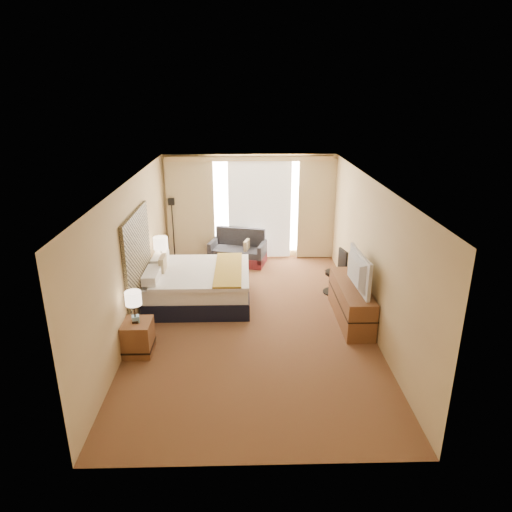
{
  "coord_description": "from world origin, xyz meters",
  "views": [
    {
      "loc": [
        -0.13,
        -7.58,
        4.03
      ],
      "look_at": [
        0.08,
        0.4,
        1.13
      ],
      "focal_mm": 32.0,
      "sensor_mm": 36.0,
      "label": 1
    }
  ],
  "objects_px": {
    "media_dresser": "(351,302)",
    "nightstand_left": "(138,337)",
    "floor_lamp": "(172,217)",
    "nightstand_right": "(164,278)",
    "television": "(353,271)",
    "lamp_right": "(161,244)",
    "bed": "(199,285)",
    "loveseat": "(238,252)",
    "desk_chair": "(337,274)",
    "lamp_left": "(133,299)"
  },
  "relations": [
    {
      "from": "lamp_right",
      "to": "bed",
      "type": "bearing_deg",
      "value": -36.52
    },
    {
      "from": "nightstand_right",
      "to": "media_dresser",
      "type": "bearing_deg",
      "value": -21.4
    },
    {
      "from": "nightstand_right",
      "to": "lamp_right",
      "type": "height_order",
      "value": "lamp_right"
    },
    {
      "from": "floor_lamp",
      "to": "nightstand_right",
      "type": "bearing_deg",
      "value": -89.07
    },
    {
      "from": "desk_chair",
      "to": "television",
      "type": "distance_m",
      "value": 1.52
    },
    {
      "from": "television",
      "to": "loveseat",
      "type": "bearing_deg",
      "value": 30.21
    },
    {
      "from": "nightstand_right",
      "to": "floor_lamp",
      "type": "relative_size",
      "value": 0.35
    },
    {
      "from": "nightstand_right",
      "to": "lamp_right",
      "type": "distance_m",
      "value": 0.76
    },
    {
      "from": "nightstand_left",
      "to": "desk_chair",
      "type": "distance_m",
      "value": 4.31
    },
    {
      "from": "media_dresser",
      "to": "desk_chair",
      "type": "height_order",
      "value": "desk_chair"
    },
    {
      "from": "television",
      "to": "media_dresser",
      "type": "bearing_deg",
      "value": -19.12
    },
    {
      "from": "media_dresser",
      "to": "loveseat",
      "type": "distance_m",
      "value": 3.7
    },
    {
      "from": "bed",
      "to": "loveseat",
      "type": "relative_size",
      "value": 1.36
    },
    {
      "from": "floor_lamp",
      "to": "television",
      "type": "xyz_separation_m",
      "value": [
        3.68,
        -3.47,
        -0.09
      ]
    },
    {
      "from": "nightstand_right",
      "to": "media_dresser",
      "type": "height_order",
      "value": "media_dresser"
    },
    {
      "from": "nightstand_left",
      "to": "media_dresser",
      "type": "bearing_deg",
      "value": 15.84
    },
    {
      "from": "nightstand_right",
      "to": "lamp_left",
      "type": "distance_m",
      "value": 2.61
    },
    {
      "from": "bed",
      "to": "television",
      "type": "xyz_separation_m",
      "value": [
        2.84,
        -1.02,
        0.68
      ]
    },
    {
      "from": "media_dresser",
      "to": "television",
      "type": "relative_size",
      "value": 1.54
    },
    {
      "from": "floor_lamp",
      "to": "bed",
      "type": "bearing_deg",
      "value": -71.09
    },
    {
      "from": "lamp_right",
      "to": "desk_chair",
      "type": "bearing_deg",
      "value": -3.73
    },
    {
      "from": "nightstand_left",
      "to": "bed",
      "type": "bearing_deg",
      "value": 66.93
    },
    {
      "from": "lamp_right",
      "to": "floor_lamp",
      "type": "bearing_deg",
      "value": 90.68
    },
    {
      "from": "nightstand_right",
      "to": "loveseat",
      "type": "relative_size",
      "value": 0.37
    },
    {
      "from": "desk_chair",
      "to": "lamp_right",
      "type": "height_order",
      "value": "lamp_right"
    },
    {
      "from": "nightstand_right",
      "to": "media_dresser",
      "type": "relative_size",
      "value": 0.31
    },
    {
      "from": "lamp_right",
      "to": "lamp_left",
      "type": "bearing_deg",
      "value": -90.06
    },
    {
      "from": "nightstand_left",
      "to": "television",
      "type": "distance_m",
      "value": 3.83
    },
    {
      "from": "loveseat",
      "to": "desk_chair",
      "type": "xyz_separation_m",
      "value": [
        2.09,
        -1.82,
        0.14
      ]
    },
    {
      "from": "bed",
      "to": "television",
      "type": "distance_m",
      "value": 3.09
    },
    {
      "from": "media_dresser",
      "to": "television",
      "type": "xyz_separation_m",
      "value": [
        -0.05,
        -0.17,
        0.69
      ]
    },
    {
      "from": "bed",
      "to": "desk_chair",
      "type": "distance_m",
      "value": 2.88
    },
    {
      "from": "media_dresser",
      "to": "television",
      "type": "height_order",
      "value": "television"
    },
    {
      "from": "television",
      "to": "lamp_right",
      "type": "bearing_deg",
      "value": 63.46
    },
    {
      "from": "media_dresser",
      "to": "television",
      "type": "bearing_deg",
      "value": -106.52
    },
    {
      "from": "loveseat",
      "to": "television",
      "type": "distance_m",
      "value": 3.89
    },
    {
      "from": "nightstand_left",
      "to": "media_dresser",
      "type": "height_order",
      "value": "media_dresser"
    },
    {
      "from": "floor_lamp",
      "to": "nightstand_left",
      "type": "bearing_deg",
      "value": -89.6
    },
    {
      "from": "nightstand_left",
      "to": "television",
      "type": "relative_size",
      "value": 0.47
    },
    {
      "from": "nightstand_right",
      "to": "lamp_left",
      "type": "xyz_separation_m",
      "value": [
        -0.01,
        -2.52,
        0.69
      ]
    },
    {
      "from": "loveseat",
      "to": "lamp_right",
      "type": "height_order",
      "value": "lamp_right"
    },
    {
      "from": "bed",
      "to": "desk_chair",
      "type": "relative_size",
      "value": 2.13
    },
    {
      "from": "floor_lamp",
      "to": "lamp_right",
      "type": "relative_size",
      "value": 2.52
    },
    {
      "from": "desk_chair",
      "to": "lamp_left",
      "type": "bearing_deg",
      "value": -161.36
    },
    {
      "from": "lamp_right",
      "to": "television",
      "type": "distance_m",
      "value": 4.0
    },
    {
      "from": "nightstand_left",
      "to": "nightstand_right",
      "type": "bearing_deg",
      "value": 90.0
    },
    {
      "from": "nightstand_right",
      "to": "television",
      "type": "height_order",
      "value": "television"
    },
    {
      "from": "bed",
      "to": "nightstand_right",
      "type": "bearing_deg",
      "value": 143.45
    },
    {
      "from": "media_dresser",
      "to": "nightstand_left",
      "type": "bearing_deg",
      "value": -164.16
    },
    {
      "from": "floor_lamp",
      "to": "lamp_right",
      "type": "xyz_separation_m",
      "value": [
        0.02,
        -1.84,
        -0.08
      ]
    }
  ]
}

